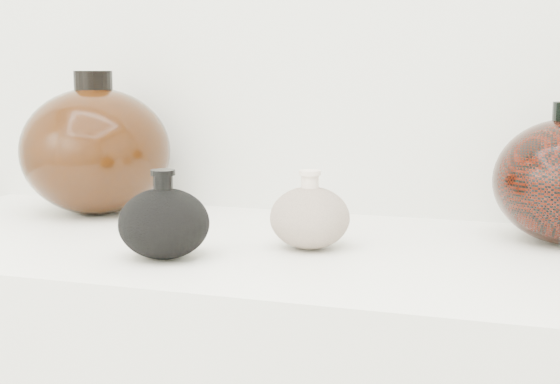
% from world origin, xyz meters
% --- Properties ---
extents(black_gourd_vase, '(0.13, 0.13, 0.11)m').
position_xyz_m(black_gourd_vase, '(-0.09, 0.83, 0.95)').
color(black_gourd_vase, black).
rests_on(black_gourd_vase, display_counter).
extents(cream_gourd_vase, '(0.14, 0.14, 0.10)m').
position_xyz_m(cream_gourd_vase, '(0.06, 0.94, 0.94)').
color(cream_gourd_vase, '#C1AE9A').
rests_on(cream_gourd_vase, display_counter).
extents(left_round_pot, '(0.29, 0.29, 0.23)m').
position_xyz_m(left_round_pot, '(-0.34, 1.08, 1.00)').
color(left_round_pot, black).
rests_on(left_round_pot, display_counter).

